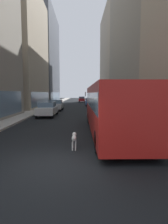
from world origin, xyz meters
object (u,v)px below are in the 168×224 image
(car_red_coupe, at_px, (82,99))
(dalmatian_dog, at_px, (74,138))
(car_blue_hatchback, at_px, (90,102))
(transit_bus, at_px, (110,106))
(car_silver_sedan, at_px, (56,105))
(car_white_van, at_px, (48,109))

(car_red_coupe, xyz_separation_m, dalmatian_dog, (-0.60, -45.58, -0.31))
(car_red_coupe, bearing_deg, car_blue_hatchback, -84.42)
(car_blue_hatchback, distance_m, dalmatian_dog, 29.30)
(car_blue_hatchback, xyz_separation_m, dalmatian_dog, (-2.20, -29.21, -0.31))
(transit_bus, bearing_deg, car_blue_hatchback, 90.00)
(transit_bus, distance_m, car_blue_hatchback, 25.69)
(transit_bus, relative_size, dalmatian_dog, 11.98)
(car_silver_sedan, relative_size, dalmatian_dog, 4.11)
(car_blue_hatchback, relative_size, car_red_coupe, 0.96)
(car_blue_hatchback, height_order, car_red_coupe, same)
(transit_bus, bearing_deg, car_red_coupe, 92.18)
(car_silver_sedan, height_order, car_white_van, same)
(car_silver_sedan, distance_m, car_white_van, 6.78)
(car_white_van, height_order, dalmatian_dog, car_white_van)
(car_white_van, relative_size, dalmatian_dog, 4.80)
(car_silver_sedan, bearing_deg, dalmatian_dog, -79.85)
(car_white_van, bearing_deg, car_blue_hatchback, 71.75)
(transit_bus, bearing_deg, car_white_van, 122.82)
(transit_bus, relative_size, car_silver_sedan, 2.91)
(car_silver_sedan, distance_m, dalmatian_dog, 19.31)
(car_red_coupe, bearing_deg, car_white_van, -96.84)
(car_blue_hatchback, height_order, dalmatian_dog, car_blue_hatchback)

